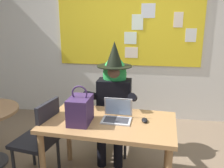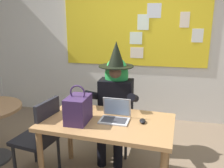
{
  "view_description": "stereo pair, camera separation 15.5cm",
  "coord_description": "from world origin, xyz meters",
  "px_view_note": "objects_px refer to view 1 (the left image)",
  "views": [
    {
      "loc": [
        0.37,
        -2.19,
        1.7
      ],
      "look_at": [
        -0.03,
        0.3,
        1.02
      ],
      "focal_mm": 37.88,
      "sensor_mm": 36.0,
      "label": 1
    },
    {
      "loc": [
        0.52,
        -2.16,
        1.7
      ],
      "look_at": [
        -0.03,
        0.3,
        1.02
      ],
      "focal_mm": 37.88,
      "sensor_mm": 36.0,
      "label": 2
    }
  ],
  "objects_px": {
    "person_costumed": "(114,95)",
    "chair_spare_by_window": "(41,136)",
    "desk_main": "(109,129)",
    "laptop": "(117,115)",
    "handbag": "(80,110)",
    "chair_at_desk": "(115,113)",
    "computer_mouse": "(145,120)"
  },
  "relations": [
    {
      "from": "chair_at_desk",
      "to": "computer_mouse",
      "type": "height_order",
      "value": "chair_at_desk"
    },
    {
      "from": "desk_main",
      "to": "laptop",
      "type": "xyz_separation_m",
      "value": [
        0.07,
        0.04,
        0.14
      ]
    },
    {
      "from": "handbag",
      "to": "chair_at_desk",
      "type": "bearing_deg",
      "value": 75.02
    },
    {
      "from": "laptop",
      "to": "computer_mouse",
      "type": "xyz_separation_m",
      "value": [
        0.28,
        -0.0,
        -0.03
      ]
    },
    {
      "from": "desk_main",
      "to": "chair_spare_by_window",
      "type": "distance_m",
      "value": 0.75
    },
    {
      "from": "chair_spare_by_window",
      "to": "handbag",
      "type": "bearing_deg",
      "value": -178.2
    },
    {
      "from": "chair_at_desk",
      "to": "person_costumed",
      "type": "relative_size",
      "value": 0.62
    },
    {
      "from": "desk_main",
      "to": "chair_at_desk",
      "type": "relative_size",
      "value": 1.49
    },
    {
      "from": "person_costumed",
      "to": "computer_mouse",
      "type": "distance_m",
      "value": 0.71
    },
    {
      "from": "chair_at_desk",
      "to": "desk_main",
      "type": "bearing_deg",
      "value": 4.95
    },
    {
      "from": "laptop",
      "to": "handbag",
      "type": "height_order",
      "value": "handbag"
    },
    {
      "from": "laptop",
      "to": "desk_main",
      "type": "bearing_deg",
      "value": -149.91
    },
    {
      "from": "desk_main",
      "to": "chair_at_desk",
      "type": "bearing_deg",
      "value": 94.01
    },
    {
      "from": "laptop",
      "to": "chair_at_desk",
      "type": "bearing_deg",
      "value": 101.87
    },
    {
      "from": "computer_mouse",
      "to": "chair_spare_by_window",
      "type": "bearing_deg",
      "value": 176.57
    },
    {
      "from": "person_costumed",
      "to": "chair_spare_by_window",
      "type": "relative_size",
      "value": 1.62
    },
    {
      "from": "person_costumed",
      "to": "chair_spare_by_window",
      "type": "xyz_separation_m",
      "value": [
        -0.68,
        -0.65,
        -0.29
      ]
    },
    {
      "from": "person_costumed",
      "to": "chair_at_desk",
      "type": "bearing_deg",
      "value": 179.01
    },
    {
      "from": "person_costumed",
      "to": "chair_spare_by_window",
      "type": "distance_m",
      "value": 0.99
    },
    {
      "from": "chair_spare_by_window",
      "to": "chair_at_desk",
      "type": "bearing_deg",
      "value": -122.63
    },
    {
      "from": "chair_at_desk",
      "to": "handbag",
      "type": "height_order",
      "value": "handbag"
    },
    {
      "from": "desk_main",
      "to": "chair_at_desk",
      "type": "height_order",
      "value": "chair_at_desk"
    },
    {
      "from": "desk_main",
      "to": "handbag",
      "type": "xyz_separation_m",
      "value": [
        -0.27,
        -0.09,
        0.23
      ]
    },
    {
      "from": "chair_spare_by_window",
      "to": "person_costumed",
      "type": "bearing_deg",
      "value": -127.56
    },
    {
      "from": "person_costumed",
      "to": "handbag",
      "type": "distance_m",
      "value": 0.74
    },
    {
      "from": "desk_main",
      "to": "laptop",
      "type": "height_order",
      "value": "laptop"
    },
    {
      "from": "desk_main",
      "to": "chair_spare_by_window",
      "type": "height_order",
      "value": "chair_spare_by_window"
    },
    {
      "from": "computer_mouse",
      "to": "handbag",
      "type": "height_order",
      "value": "handbag"
    },
    {
      "from": "computer_mouse",
      "to": "chair_at_desk",
      "type": "bearing_deg",
      "value": 112.98
    },
    {
      "from": "computer_mouse",
      "to": "person_costumed",
      "type": "bearing_deg",
      "value": 117.9
    },
    {
      "from": "desk_main",
      "to": "person_costumed",
      "type": "relative_size",
      "value": 0.93
    },
    {
      "from": "chair_at_desk",
      "to": "laptop",
      "type": "height_order",
      "value": "laptop"
    }
  ]
}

